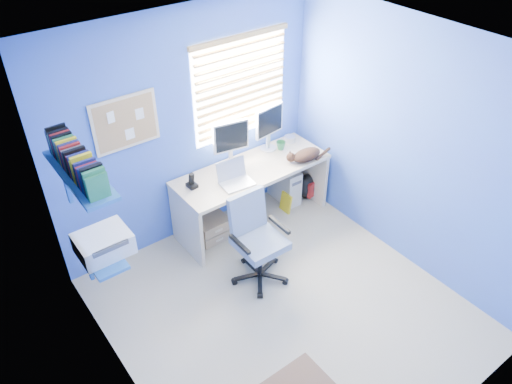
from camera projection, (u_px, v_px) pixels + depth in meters
floor at (284, 309)px, 4.79m from camera, size 3.00×3.20×0.00m
ceiling at (297, 58)px, 3.31m from camera, size 3.00×3.20×0.00m
wall_back at (188, 130)px, 5.08m from camera, size 3.00×0.01×2.50m
wall_front at (460, 336)px, 3.02m from camera, size 3.00×0.01×2.50m
wall_left at (117, 290)px, 3.32m from camera, size 0.01×3.20×2.50m
wall_right at (409, 149)px, 4.78m from camera, size 0.01×3.20×2.50m
desk at (252, 195)px, 5.65m from camera, size 1.76×0.65×0.74m
laptop at (237, 175)px, 5.12m from camera, size 0.35×0.29×0.22m
monitor_left at (230, 144)px, 5.32m from camera, size 0.42×0.20×0.54m
monitor_right at (268, 128)px, 5.60m from camera, size 0.41×0.17×0.54m
phone at (192, 180)px, 5.10m from camera, size 0.10×0.12×0.17m
mug at (281, 146)px, 5.72m from camera, size 0.10×0.09×0.10m
cd_spindle at (290, 139)px, 5.87m from camera, size 0.13×0.13×0.07m
cat at (307, 155)px, 5.53m from camera, size 0.40×0.29×0.13m
tower_pc at (284, 184)px, 6.09m from camera, size 0.20×0.44×0.45m
drawer_boxes at (212, 228)px, 5.55m from camera, size 0.35×0.28×0.27m
yellow_book at (286, 203)px, 5.95m from camera, size 0.03×0.17×0.24m
backpack at (308, 186)px, 6.15m from camera, size 0.32×0.27×0.34m
office_chair at (257, 249)px, 4.95m from camera, size 0.55×0.55×0.94m
window_blinds at (241, 87)px, 5.20m from camera, size 1.15×0.05×1.10m
corkboard at (126, 123)px, 4.58m from camera, size 0.64×0.02×0.52m
wall_shelves at (90, 205)px, 3.77m from camera, size 0.42×0.90×1.05m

